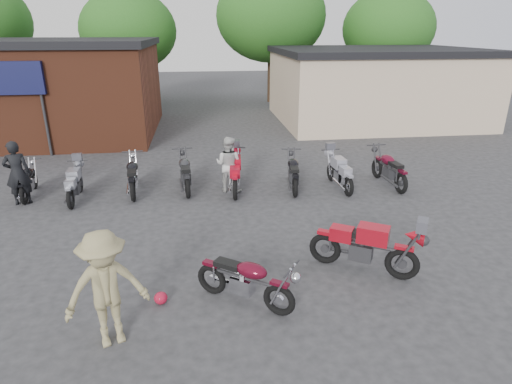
{
  "coord_description": "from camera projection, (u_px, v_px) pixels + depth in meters",
  "views": [
    {
      "loc": [
        -0.76,
        -7.33,
        4.71
      ],
      "look_at": [
        0.51,
        2.53,
        0.9
      ],
      "focal_mm": 30.0,
      "sensor_mm": 36.0,
      "label": 1
    }
  ],
  "objects": [
    {
      "name": "row_bike_7",
      "position": [
        389.0,
        167.0,
        13.55
      ],
      "size": [
        0.87,
        2.15,
        1.22
      ],
      "primitive_type": null,
      "rotation": [
        0.0,
        0.0,
        1.66
      ],
      "color": "#530A1D",
      "rests_on": "ground"
    },
    {
      "name": "stucco_building",
      "position": [
        374.0,
        88.0,
        22.85
      ],
      "size": [
        10.0,
        8.0,
        3.5
      ],
      "primitive_type": "cube",
      "color": "tan",
      "rests_on": "ground"
    },
    {
      "name": "row_bike_2",
      "position": [
        133.0,
        174.0,
        12.95
      ],
      "size": [
        0.87,
        2.09,
        1.18
      ],
      "primitive_type": null,
      "rotation": [
        0.0,
        0.0,
        1.67
      ],
      "color": "black",
      "rests_on": "ground"
    },
    {
      "name": "person_dark",
      "position": [
        17.0,
        173.0,
        11.97
      ],
      "size": [
        0.77,
        0.62,
        1.85
      ],
      "primitive_type": "imported",
      "rotation": [
        0.0,
        0.0,
        3.43
      ],
      "color": "black",
      "rests_on": "ground"
    },
    {
      "name": "tree_3",
      "position": [
        387.0,
        43.0,
        29.02
      ],
      "size": [
        6.08,
        6.08,
        7.6
      ],
      "primitive_type": null,
      "color": "#205416",
      "rests_on": "ground"
    },
    {
      "name": "row_bike_0",
      "position": [
        28.0,
        179.0,
        12.68
      ],
      "size": [
        0.81,
        1.86,
        1.04
      ],
      "primitive_type": null,
      "rotation": [
        0.0,
        0.0,
        1.69
      ],
      "color": "black",
      "rests_on": "ground"
    },
    {
      "name": "tree_2",
      "position": [
        271.0,
        34.0,
        27.84
      ],
      "size": [
        7.04,
        7.04,
        8.8
      ],
      "primitive_type": null,
      "color": "#205416",
      "rests_on": "ground"
    },
    {
      "name": "person_tan",
      "position": [
        106.0,
        289.0,
        6.54
      ],
      "size": [
        1.44,
        1.11,
        1.96
      ],
      "primitive_type": "imported",
      "rotation": [
        0.0,
        0.0,
        0.35
      ],
      "color": "#94895B",
      "rests_on": "ground"
    },
    {
      "name": "row_bike_4",
      "position": [
        235.0,
        171.0,
        13.11
      ],
      "size": [
        0.89,
        2.19,
        1.24
      ],
      "primitive_type": null,
      "rotation": [
        0.0,
        0.0,
        1.49
      ],
      "color": "#B30E24",
      "rests_on": "ground"
    },
    {
      "name": "ground",
      "position": [
        247.0,
        280.0,
        8.57
      ],
      "size": [
        90.0,
        90.0,
        0.0
      ],
      "primitive_type": "plane",
      "color": "#2C2C2E"
    },
    {
      "name": "vintage_motorcycle",
      "position": [
        246.0,
        278.0,
        7.61
      ],
      "size": [
        1.94,
        1.64,
        1.12
      ],
      "primitive_type": null,
      "rotation": [
        0.0,
        0.0,
        -0.62
      ],
      "color": "#4F091A",
      "rests_on": "ground"
    },
    {
      "name": "row_bike_5",
      "position": [
        293.0,
        170.0,
        13.29
      ],
      "size": [
        0.91,
        2.07,
        1.16
      ],
      "primitive_type": null,
      "rotation": [
        0.0,
        0.0,
        1.44
      ],
      "color": "black",
      "rests_on": "ground"
    },
    {
      "name": "row_bike_3",
      "position": [
        185.0,
        171.0,
        13.21
      ],
      "size": [
        0.89,
        2.13,
        1.2
      ],
      "primitive_type": null,
      "rotation": [
        0.0,
        0.0,
        1.67
      ],
      "color": "#27272A",
      "rests_on": "ground"
    },
    {
      "name": "helmet",
      "position": [
        161.0,
        298.0,
        7.79
      ],
      "size": [
        0.33,
        0.33,
        0.23
      ],
      "primitive_type": "ellipsoid",
      "rotation": [
        0.0,
        0.0,
        -0.43
      ],
      "color": "#A5112A",
      "rests_on": "ground"
    },
    {
      "name": "sportbike",
      "position": [
        366.0,
        244.0,
        8.65
      ],
      "size": [
        2.22,
        1.74,
        1.26
      ],
      "primitive_type": null,
      "rotation": [
        0.0,
        0.0,
        -0.55
      ],
      "color": "#AB0E1C",
      "rests_on": "ground"
    },
    {
      "name": "row_bike_1",
      "position": [
        74.0,
        182.0,
        12.38
      ],
      "size": [
        0.73,
        1.89,
        1.08
      ],
      "primitive_type": null,
      "rotation": [
        0.0,
        0.0,
        1.64
      ],
      "color": "gray",
      "rests_on": "ground"
    },
    {
      "name": "person_light",
      "position": [
        229.0,
        164.0,
        12.96
      ],
      "size": [
        1.04,
        0.96,
        1.71
      ],
      "primitive_type": "imported",
      "rotation": [
        0.0,
        0.0,
        2.66
      ],
      "color": "beige",
      "rests_on": "ground"
    },
    {
      "name": "tree_1",
      "position": [
        130.0,
        46.0,
        27.02
      ],
      "size": [
        5.92,
        5.92,
        7.4
      ],
      "primitive_type": null,
      "color": "#205416",
      "rests_on": "ground"
    },
    {
      "name": "row_bike_6",
      "position": [
        340.0,
        171.0,
        13.32
      ],
      "size": [
        0.78,
        2.0,
        1.14
      ],
      "primitive_type": null,
      "rotation": [
        0.0,
        0.0,
        1.64
      ],
      "color": "#9696A3",
      "rests_on": "ground"
    },
    {
      "name": "brick_building",
      "position": [
        20.0,
        91.0,
        19.74
      ],
      "size": [
        12.0,
        8.0,
        4.0
      ],
      "primitive_type": "cube",
      "color": "#602D1B",
      "rests_on": "ground"
    }
  ]
}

